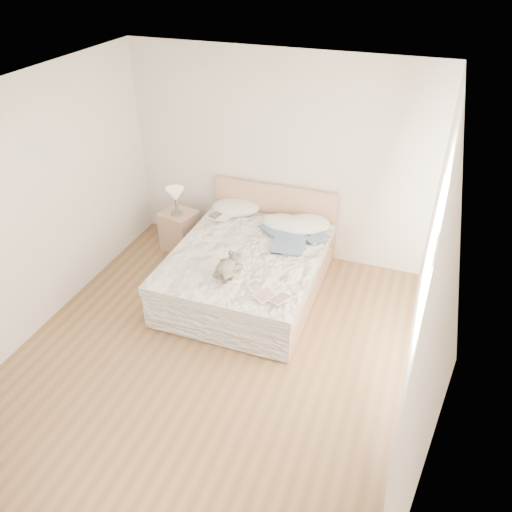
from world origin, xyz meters
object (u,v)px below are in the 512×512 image
Objects in this scene: nightstand at (180,230)px; table_lamp at (175,196)px; childrens_book at (273,297)px; bed at (249,269)px; photo_book at (221,217)px; teddy_bear at (226,272)px.

table_lamp reaches higher than nightstand.
nightstand is 1.45× the size of table_lamp.
bed is at bearing 152.93° from childrens_book.
photo_book is 1.30m from teddy_bear.
table_lamp is 1.24× the size of photo_book.
nightstand is 2.35m from childrens_book.
nightstand is 0.74m from photo_book.
photo_book is 1.82m from childrens_book.
nightstand is 1.80× the size of photo_book.
bed is at bearing -33.48° from photo_book.
bed is 6.88× the size of photo_book.
childrens_book is (1.83, -1.39, -0.21)m from table_lamp.
table_lamp is at bearing 156.07° from bed.
table_lamp is 0.68m from photo_book.
childrens_book reaches higher than nightstand.
bed reaches higher than teddy_bear.
nightstand is 1.55× the size of teddy_bear.
bed is 3.83× the size of nightstand.
nightstand is at bearing -173.98° from photo_book.
photo_book is at bearing -3.16° from nightstand.
nightstand is 0.56m from table_lamp.
photo_book is 0.86× the size of teddy_bear.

